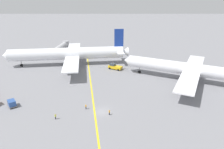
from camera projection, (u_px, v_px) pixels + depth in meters
The scene contains 10 objects.
ground_plane at pixel (102, 112), 62.80m from camera, with size 600.00×600.00×0.00m, color gray.
taxiway_stripe at pixel (92, 96), 72.10m from camera, with size 0.50×120.00×0.01m, color yellow.
airliner_at_gate_left at pixel (67, 54), 101.12m from camera, with size 59.23×49.09×16.81m.
airliner_being_pushed at pixel (186, 69), 82.82m from camera, with size 49.00×42.81×16.27m.
pushback_tug at pixel (114, 67), 97.00m from camera, with size 8.98×5.87×2.80m.
gse_container_dolly_flat at pixel (11, 104), 65.01m from camera, with size 3.67×3.88×2.15m.
ground_crew_ramp_agent_by_cones at pixel (109, 112), 60.94m from camera, with size 0.36×0.48×1.62m.
ground_crew_wing_walker_right at pixel (55, 117), 58.75m from camera, with size 0.42×0.42×1.67m.
ground_crew_marshaller_foreground at pixel (85, 107), 63.88m from camera, with size 0.36×0.36×1.65m.
jet_bridge at pixel (61, 47), 121.08m from camera, with size 5.80×19.92×5.60m.
Camera 1 is at (2.82, -54.50, 33.10)m, focal length 34.05 mm.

